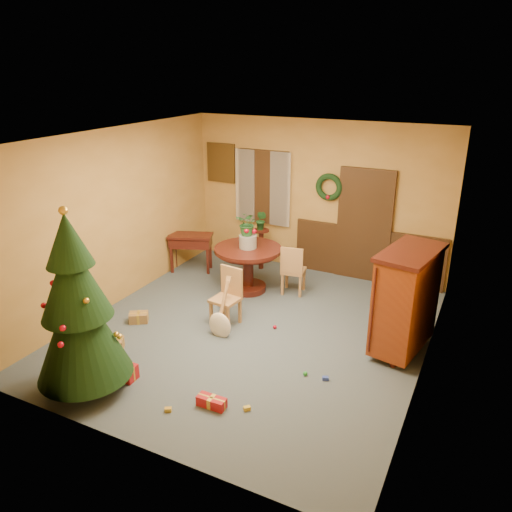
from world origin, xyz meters
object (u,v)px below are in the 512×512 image
Objects in this scene: dining_table at (248,261)px; christmas_tree at (77,308)px; chair_near at (228,294)px; writing_desk at (191,243)px; sideboard at (406,298)px.

dining_table is 3.55m from christmas_tree.
chair_near reaches higher than writing_desk.
dining_table is 0.50× the size of christmas_tree.
dining_table is 0.78× the size of sideboard.
sideboard reaches higher than dining_table.
christmas_tree reaches higher than dining_table.
christmas_tree is (-0.75, -2.28, 0.64)m from chair_near.
writing_desk is (-0.95, 3.81, -0.56)m from christmas_tree.
writing_desk is at bearing 103.93° from christmas_tree.
chair_near is at bearing -77.44° from dining_table.
chair_near is 2.64m from sideboard.
writing_desk is (-1.43, 0.33, -0.01)m from dining_table.
dining_table is 1.31× the size of chair_near.
chair_near reaches higher than dining_table.
writing_desk is at bearing 164.89° from sideboard.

